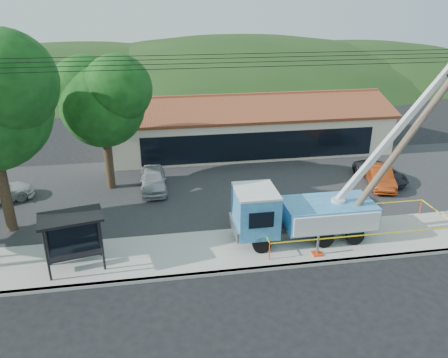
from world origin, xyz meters
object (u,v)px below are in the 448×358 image
Objects in this scene: car_silver at (154,191)px; bus_shelter at (72,228)px; leaning_pole at (405,141)px; car_red at (378,187)px; car_dark at (379,181)px; utility_truck at (301,210)px.

bus_shelter is at bearing -115.08° from car_silver.
car_red is (2.67, 6.37, -5.42)m from leaning_pole.
leaning_pole is 2.31× the size of car_dark.
car_dark is (8.12, 6.70, -1.78)m from utility_truck.
bus_shelter reaches higher than car_red.
utility_truck reaches higher than car_red.
car_dark is at bearing -4.44° from car_silver.
utility_truck is 9.76m from car_red.
car_red is at bearing -7.71° from car_silver.
utility_truck is at bearing -152.54° from car_dark.
car_silver reaches higher than car_red.
car_silver is at bearing 146.76° from leaning_pole.
leaning_pole is 9.57m from car_dark.
car_silver reaches higher than car_dark.
car_red is at bearing 37.67° from utility_truck.
leaning_pole is at bearing -34.20° from car_silver.
leaning_pole is 3.14× the size of bus_shelter.
car_red reaches higher than car_dark.
bus_shelter is 20.12m from car_red.
car_dark is at bearing 72.91° from car_red.
utility_truck is at bearing -127.54° from car_red.
bus_shelter is 20.90m from car_dark.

